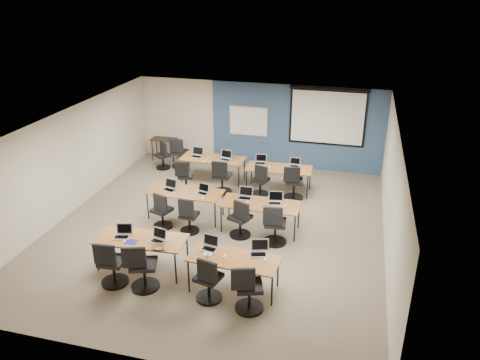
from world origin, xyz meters
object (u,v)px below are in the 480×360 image
(projector_screen, at_px, (328,114))
(laptop_10, at_px, (261,161))
(laptop_1, at_px, (158,238))
(laptop_3, at_px, (259,250))
(training_table_front_right, at_px, (234,260))
(laptop_9, at_px, (226,157))
(laptop_6, at_px, (245,195))
(task_chair_9, at_px, (222,179))
(whiteboard, at_px, (249,121))
(training_table_back_right, at_px, (279,169))
(laptop_11, at_px, (295,164))
(laptop_2, at_px, (210,245))
(task_chair_3, at_px, (248,292))
(task_chair_7, at_px, (275,228))
(task_chair_2, at_px, (208,283))
(spare_chair_b, at_px, (163,157))
(laptop_5, at_px, (203,191))
(laptop_7, at_px, (275,200))
(task_chair_1, at_px, (142,270))
(task_chair_8, at_px, (185,179))
(task_chair_10, at_px, (260,183))
(training_table_back_left, at_px, (213,159))
(laptop_8, at_px, (197,154))
(training_table_mid_left, at_px, (185,193))
(spare_chair_a, at_px, (179,155))
(laptop_0, at_px, (123,234))
(task_chair_0, at_px, (112,267))
(training_table_mid_right, at_px, (261,205))
(laptop_4, at_px, (170,187))
(task_chair_6, at_px, (240,222))
(task_chair_5, at_px, (189,218))
(task_chair_11, at_px, (293,185))
(task_chair_4, at_px, (162,213))

(projector_screen, xyz_separation_m, laptop_10, (-1.72, -1.68, -1.09))
(laptop_1, relative_size, laptop_3, 0.90)
(training_table_front_right, bearing_deg, laptop_9, 111.40)
(laptop_6, xyz_separation_m, task_chair_9, (-1.09, 1.60, -0.37))
(whiteboard, height_order, projector_screen, projector_screen)
(training_table_back_right, xyz_separation_m, task_chair_9, (-1.55, -0.55, -0.26))
(laptop_9, height_order, laptop_11, laptop_9)
(laptop_1, bearing_deg, task_chair_9, 100.94)
(laptop_2, relative_size, task_chair_3, 0.32)
(laptop_2, height_order, task_chair_7, task_chair_7)
(task_chair_2, relative_size, spare_chair_b, 1.04)
(laptop_5, bearing_deg, laptop_7, 12.00)
(laptop_7, bearing_deg, training_table_back_right, 87.23)
(task_chair_1, relative_size, task_chair_8, 1.09)
(task_chair_10, bearing_deg, training_table_back_left, 174.51)
(whiteboard, distance_m, laptop_1, 6.55)
(whiteboard, distance_m, laptop_8, 2.14)
(task_chair_3, relative_size, laptop_5, 3.39)
(training_table_back_left, xyz_separation_m, task_chair_10, (1.62, -0.67, -0.29))
(training_table_mid_left, distance_m, task_chair_10, 2.39)
(task_chair_2, xyz_separation_m, laptop_7, (0.71, 3.04, 0.39))
(task_chair_3, bearing_deg, spare_chair_a, 103.03)
(training_table_mid_left, bearing_deg, task_chair_3, -51.28)
(laptop_0, xyz_separation_m, task_chair_8, (-0.12, 3.93, -0.40))
(task_chair_3, relative_size, laptop_8, 2.82)
(training_table_back_left, xyz_separation_m, task_chair_0, (-0.36, -5.54, -0.26))
(projector_screen, distance_m, training_table_mid_right, 4.59)
(training_table_front_right, xyz_separation_m, laptop_3, (0.44, 0.29, 0.11))
(task_chair_3, xyz_separation_m, laptop_4, (-2.85, 3.21, 0.37))
(training_table_back_left, xyz_separation_m, task_chair_7, (2.50, -3.16, -0.26))
(laptop_10, bearing_deg, task_chair_1, -111.24)
(task_chair_6, xyz_separation_m, laptop_8, (-2.16, 3.08, 0.39))
(laptop_3, bearing_deg, training_table_back_right, 78.85)
(projector_screen, distance_m, task_chair_5, 5.78)
(projector_screen, xyz_separation_m, laptop_1, (-2.84, -6.49, -1.10))
(training_table_back_right, bearing_deg, spare_chair_a, 161.80)
(task_chair_5, distance_m, task_chair_11, 3.31)
(laptop_3, distance_m, laptop_6, 2.54)
(training_table_back_left, bearing_deg, task_chair_4, -94.60)
(spare_chair_b, bearing_deg, laptop_11, 31.41)
(task_chair_5, bearing_deg, task_chair_11, 50.59)
(laptop_0, distance_m, task_chair_5, 1.92)
(training_table_mid_right, distance_m, task_chair_8, 3.11)
(laptop_0, xyz_separation_m, laptop_6, (2.04, 2.46, 0.00))
(laptop_9, height_order, spare_chair_b, laptop_9)
(task_chair_11, bearing_deg, projector_screen, 63.67)
(task_chair_2, xyz_separation_m, laptop_3, (0.81, 0.75, 0.39))
(laptop_0, bearing_deg, task_chair_10, 50.13)
(task_chair_0, relative_size, laptop_6, 2.98)
(laptop_4, bearing_deg, laptop_11, 54.47)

